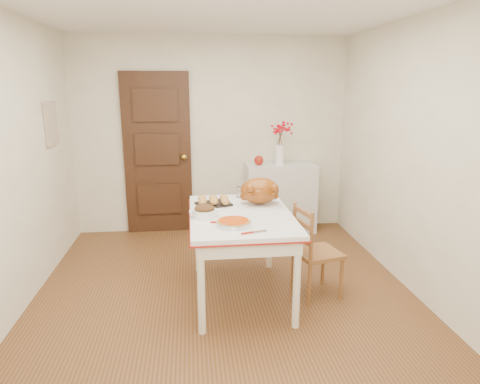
{
  "coord_description": "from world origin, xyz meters",
  "views": [
    {
      "loc": [
        -0.29,
        -3.49,
        1.9
      ],
      "look_at": [
        0.14,
        0.11,
        0.97
      ],
      "focal_mm": 31.7,
      "sensor_mm": 36.0,
      "label": 1
    }
  ],
  "objects": [
    {
      "name": "carving_knife",
      "position": [
        -0.01,
        -0.2,
        0.8
      ],
      "size": [
        0.27,
        0.11,
        0.01
      ],
      "primitive_type": null,
      "rotation": [
        0.0,
        0.0,
        -0.18
      ],
      "color": "silver",
      "rests_on": "kitchen_table"
    },
    {
      "name": "wall_back",
      "position": [
        0.0,
        2.0,
        1.25
      ],
      "size": [
        3.5,
        0.0,
        2.5
      ],
      "primitive_type": "cube",
      "color": "#EEE8CD",
      "rests_on": "ground"
    },
    {
      "name": "chair_oak",
      "position": [
        0.84,
        0.01,
        0.43
      ],
      "size": [
        0.45,
        0.45,
        0.86
      ],
      "primitive_type": null,
      "rotation": [
        0.0,
        0.0,
        1.79
      ],
      "color": "#925C29",
      "rests_on": "floor"
    },
    {
      "name": "wall_front",
      "position": [
        0.0,
        -2.0,
        1.25
      ],
      "size": [
        3.5,
        0.0,
        2.5
      ],
      "primitive_type": "cube",
      "color": "#EEE8CD",
      "rests_on": "ground"
    },
    {
      "name": "wall_right",
      "position": [
        1.75,
        0.0,
        1.25
      ],
      "size": [
        0.0,
        4.0,
        2.5
      ],
      "primitive_type": "cube",
      "color": "#EEE8CD",
      "rests_on": "ground"
    },
    {
      "name": "drinking_glass",
      "position": [
        0.2,
        0.62,
        0.85
      ],
      "size": [
        0.06,
        0.06,
        0.1
      ],
      "primitive_type": "cylinder",
      "rotation": [
        0.0,
        0.0,
        -0.05
      ],
      "color": "white",
      "rests_on": "kitchen_table"
    },
    {
      "name": "kitchen_table",
      "position": [
        0.14,
        0.06,
        0.4
      ],
      "size": [
        0.91,
        1.33,
        0.79
      ],
      "primitive_type": null,
      "color": "white",
      "rests_on": "floor"
    },
    {
      "name": "apple",
      "position": [
        0.58,
        1.78,
        0.96
      ],
      "size": [
        0.12,
        0.12,
        0.12
      ],
      "primitive_type": "sphere",
      "color": "#9F190E",
      "rests_on": "sideboard"
    },
    {
      "name": "stuffing_dish",
      "position": [
        -0.18,
        -0.01,
        0.85
      ],
      "size": [
        0.31,
        0.28,
        0.1
      ],
      "primitive_type": null,
      "rotation": [
        0.0,
        0.0,
        0.32
      ],
      "color": "brown",
      "rests_on": "kitchen_table"
    },
    {
      "name": "shaker_pair",
      "position": [
        0.45,
        0.54,
        0.84
      ],
      "size": [
        0.09,
        0.04,
        0.08
      ],
      "primitive_type": null,
      "rotation": [
        0.0,
        0.0,
        0.12
      ],
      "color": "white",
      "rests_on": "kitchen_table"
    },
    {
      "name": "door_back",
      "position": [
        -0.7,
        1.97,
        1.03
      ],
      "size": [
        0.85,
        0.06,
        2.06
      ],
      "primitive_type": "cube",
      "color": "#341F14",
      "rests_on": "ground"
    },
    {
      "name": "sideboard",
      "position": [
        0.88,
        1.78,
        0.45
      ],
      "size": [
        0.9,
        0.4,
        0.9
      ],
      "primitive_type": "cube",
      "color": "silver",
      "rests_on": "floor"
    },
    {
      "name": "pumpkin_pie",
      "position": [
        0.05,
        -0.26,
        0.82
      ],
      "size": [
        0.33,
        0.33,
        0.06
      ],
      "primitive_type": "cylinder",
      "rotation": [
        0.0,
        0.0,
        -0.21
      ],
      "color": "#B53200",
      "rests_on": "kitchen_table"
    },
    {
      "name": "rolls_tray",
      "position": [
        -0.08,
        0.35,
        0.83
      ],
      "size": [
        0.36,
        0.33,
        0.08
      ],
      "primitive_type": null,
      "rotation": [
        0.0,
        0.0,
        0.37
      ],
      "color": "#BB7A3B",
      "rests_on": "kitchen_table"
    },
    {
      "name": "ceiling",
      "position": [
        0.0,
        0.0,
        2.5
      ],
      "size": [
        3.5,
        4.0,
        0.0
      ],
      "primitive_type": "cube",
      "color": "white",
      "rests_on": "ground"
    },
    {
      "name": "photo_board",
      "position": [
        -1.73,
        1.2,
        1.5
      ],
      "size": [
        0.03,
        0.35,
        0.45
      ],
      "primitive_type": "cube",
      "color": "beige",
      "rests_on": "ground"
    },
    {
      "name": "berry_vase",
      "position": [
        0.86,
        1.78,
        1.16
      ],
      "size": [
        0.27,
        0.27,
        0.52
      ],
      "primitive_type": null,
      "color": "white",
      "rests_on": "sideboard"
    },
    {
      "name": "wall_left",
      "position": [
        -1.75,
        0.0,
        1.25
      ],
      "size": [
        0.0,
        4.0,
        2.5
      ],
      "primitive_type": "cube",
      "color": "#EEE8CD",
      "rests_on": "ground"
    },
    {
      "name": "floor",
      "position": [
        0.0,
        0.0,
        0.0
      ],
      "size": [
        3.5,
        4.0,
        0.0
      ],
      "primitive_type": "cube",
      "color": "#532E13",
      "rests_on": "ground"
    },
    {
      "name": "turkey_platter",
      "position": [
        0.35,
        0.27,
        0.93
      ],
      "size": [
        0.46,
        0.39,
        0.27
      ],
      "primitive_type": null,
      "rotation": [
        0.0,
        0.0,
        0.14
      ],
      "color": "#7E3908",
      "rests_on": "kitchen_table"
    },
    {
      "name": "pie_server",
      "position": [
        0.18,
        -0.46,
        0.8
      ],
      "size": [
        0.22,
        0.11,
        0.01
      ],
      "primitive_type": null,
      "rotation": [
        0.0,
        0.0,
        0.26
      ],
      "color": "silver",
      "rests_on": "kitchen_table"
    }
  ]
}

